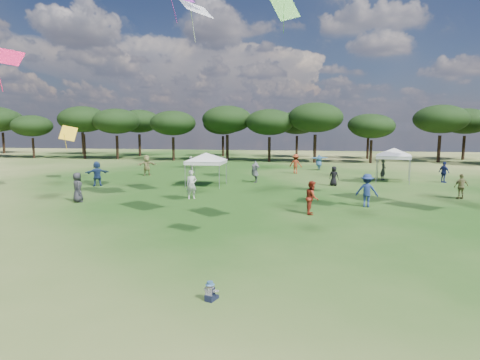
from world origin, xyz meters
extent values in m
plane|color=#244C17|center=(0.00, 0.00, 0.00)|extent=(140.00, 140.00, 0.00)
cylinder|color=black|center=(-36.96, 45.10, 1.46)|extent=(0.33, 0.33, 2.92)
ellipsoid|color=black|center=(-36.96, 45.10, 4.67)|extent=(5.67, 5.67, 3.06)
cylinder|color=black|center=(-29.06, 45.29, 1.75)|extent=(0.40, 0.40, 3.49)
ellipsoid|color=black|center=(-29.06, 45.29, 5.59)|extent=(6.79, 6.79, 3.66)
cylinder|color=black|center=(-23.92, 45.02, 1.66)|extent=(0.38, 0.38, 3.32)
ellipsoid|color=black|center=(-23.92, 45.02, 5.31)|extent=(6.44, 6.44, 3.47)
cylinder|color=black|center=(-15.51, 44.30, 1.57)|extent=(0.36, 0.36, 3.14)
ellipsoid|color=black|center=(-15.51, 44.30, 5.03)|extent=(6.11, 6.11, 3.29)
cylinder|color=black|center=(-8.39, 45.81, 1.73)|extent=(0.40, 0.40, 3.46)
ellipsoid|color=black|center=(-8.39, 45.81, 5.54)|extent=(6.73, 6.73, 3.63)
cylinder|color=black|center=(-2.58, 44.63, 1.61)|extent=(0.37, 0.37, 3.21)
ellipsoid|color=black|center=(-2.58, 44.63, 5.14)|extent=(6.24, 6.24, 3.36)
cylinder|color=black|center=(3.26, 44.18, 1.78)|extent=(0.41, 0.41, 3.56)
ellipsoid|color=black|center=(3.26, 44.18, 5.69)|extent=(6.91, 6.91, 3.73)
cylinder|color=black|center=(10.19, 44.51, 1.44)|extent=(0.33, 0.33, 2.88)
ellipsoid|color=black|center=(10.19, 44.51, 4.61)|extent=(5.60, 5.60, 3.02)
cylinder|color=black|center=(18.96, 46.98, 1.72)|extent=(0.39, 0.39, 3.44)
ellipsoid|color=black|center=(18.96, 46.98, 5.51)|extent=(6.69, 6.69, 3.60)
cylinder|color=black|center=(-48.93, 53.79, 1.78)|extent=(0.41, 0.41, 3.56)
ellipsoid|color=black|center=(-48.93, 53.79, 5.70)|extent=(6.92, 6.92, 3.73)
cylinder|color=black|center=(-34.09, 53.56, 1.81)|extent=(0.41, 0.41, 3.62)
ellipsoid|color=black|center=(-34.09, 53.56, 5.80)|extent=(7.03, 7.03, 3.79)
cylinder|color=black|center=(-23.40, 51.57, 1.68)|extent=(0.39, 0.39, 3.37)
ellipsoid|color=black|center=(-23.40, 51.57, 5.39)|extent=(6.54, 6.54, 3.53)
cylinder|color=black|center=(-10.52, 53.31, 1.56)|extent=(0.36, 0.36, 3.11)
ellipsoid|color=black|center=(-10.52, 53.31, 4.98)|extent=(6.05, 6.05, 3.26)
cylinder|color=black|center=(0.83, 52.52, 1.60)|extent=(0.37, 0.37, 3.20)
ellipsoid|color=black|center=(0.83, 52.52, 5.12)|extent=(6.21, 6.21, 3.35)
cylinder|color=black|center=(10.82, 51.34, 1.50)|extent=(0.34, 0.34, 2.99)
ellipsoid|color=black|center=(10.82, 51.34, 4.79)|extent=(5.81, 5.81, 3.13)
cylinder|color=black|center=(23.62, 51.75, 1.66)|extent=(0.38, 0.38, 3.31)
ellipsoid|color=black|center=(23.62, 51.75, 5.30)|extent=(6.43, 6.43, 3.47)
cylinder|color=gray|center=(-6.83, 20.99, 0.95)|extent=(0.06, 0.06, 1.89)
cylinder|color=gray|center=(-4.22, 20.97, 0.95)|extent=(0.06, 0.06, 1.89)
cylinder|color=gray|center=(-6.81, 23.60, 0.95)|extent=(0.06, 0.06, 1.89)
cylinder|color=gray|center=(-4.20, 23.58, 0.95)|extent=(0.06, 0.06, 1.89)
cube|color=silver|center=(-5.51, 22.29, 1.84)|extent=(2.79, 2.79, 0.25)
pyramid|color=silver|center=(-5.51, 22.29, 2.57)|extent=(5.64, 5.64, 0.60)
cylinder|color=gray|center=(7.74, 25.91, 1.07)|extent=(0.06, 0.06, 2.14)
cylinder|color=gray|center=(10.19, 25.38, 1.07)|extent=(0.06, 0.06, 2.14)
cylinder|color=gray|center=(8.27, 28.36, 1.07)|extent=(0.06, 0.06, 2.14)
cylinder|color=gray|center=(10.72, 27.83, 1.07)|extent=(0.06, 0.06, 2.14)
cube|color=silver|center=(9.23, 26.87, 2.09)|extent=(3.17, 3.17, 0.25)
pyramid|color=silver|center=(9.23, 26.87, 2.82)|extent=(5.30, 5.30, 0.60)
cube|color=black|center=(-0.44, 2.09, 0.09)|extent=(0.28, 0.28, 0.17)
cube|color=black|center=(-0.46, 2.27, 0.05)|extent=(0.14, 0.22, 0.09)
cube|color=black|center=(-0.31, 2.22, 0.05)|extent=(0.14, 0.22, 0.09)
cube|color=white|center=(-0.44, 2.09, 0.27)|extent=(0.25, 0.21, 0.22)
cylinder|color=white|center=(-0.55, 2.19, 0.27)|extent=(0.14, 0.23, 0.14)
cylinder|color=white|center=(-0.29, 2.11, 0.27)|extent=(0.14, 0.23, 0.14)
sphere|color=#E0B293|center=(-0.44, 2.09, 0.43)|extent=(0.15, 0.15, 0.15)
cone|color=teal|center=(-0.44, 2.09, 0.46)|extent=(0.25, 0.25, 0.03)
cylinder|color=teal|center=(-0.44, 2.09, 0.50)|extent=(0.17, 0.17, 0.07)
imported|color=olive|center=(11.79, 19.25, 0.80)|extent=(1.01, 0.63, 1.61)
imported|color=navy|center=(3.48, 35.08, 0.83)|extent=(2.09, 1.31, 1.66)
imported|color=maroon|center=(1.13, 31.71, 0.95)|extent=(1.37, 1.00, 1.90)
imported|color=#BAB6AF|center=(-5.08, 16.63, 0.91)|extent=(0.79, 0.70, 1.82)
imported|color=navy|center=(-13.83, 20.87, 0.96)|extent=(1.84, 1.35, 1.92)
imported|color=silver|center=(-9.40, 31.45, 0.78)|extent=(0.91, 0.96, 1.56)
imported|color=#928850|center=(-12.65, 27.92, 0.96)|extent=(1.85, 1.32, 1.93)
imported|color=navy|center=(5.50, 15.67, 0.95)|extent=(1.34, 0.93, 1.90)
imported|color=navy|center=(13.25, 27.02, 0.86)|extent=(0.85, 1.09, 1.73)
imported|color=#2A2B2F|center=(8.68, 28.06, 0.89)|extent=(0.68, 0.77, 1.78)
imported|color=maroon|center=(2.38, 13.24, 0.88)|extent=(0.68, 0.87, 1.76)
imported|color=black|center=(4.24, 23.85, 0.76)|extent=(0.88, 0.74, 1.53)
imported|color=#505156|center=(-2.02, 24.70, 0.88)|extent=(1.23, 2.25, 1.76)
imported|color=#29292E|center=(-11.60, 14.44, 0.91)|extent=(1.00, 1.06, 1.81)
plane|color=#F41C54|center=(-13.32, 11.35, 8.14)|extent=(2.43, 2.54, 1.25)
plane|color=yellow|center=(-17.95, 23.90, 4.00)|extent=(1.67, 1.78, 1.49)
plane|color=#2A821A|center=(0.00, 28.52, 14.80)|extent=(3.30, 1.86, 3.01)
plane|color=silver|center=(-3.82, 13.56, 10.69)|extent=(2.45, 2.67, 1.36)
camera|label=1|loc=(1.93, -7.69, 4.55)|focal=30.00mm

